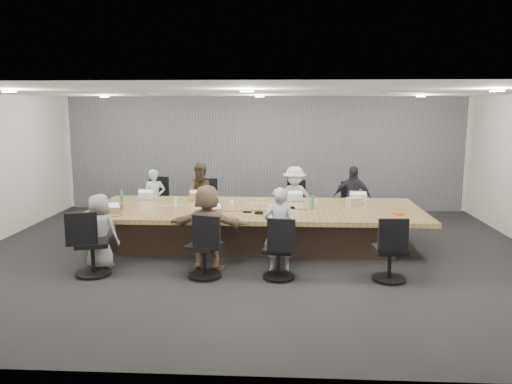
# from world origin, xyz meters

# --- Properties ---
(floor) EXTENTS (10.00, 8.00, 0.00)m
(floor) POSITION_xyz_m (0.00, 0.00, 0.00)
(floor) COLOR black
(floor) RESTS_ON ground
(ceiling) EXTENTS (10.00, 8.00, 0.00)m
(ceiling) POSITION_xyz_m (0.00, 0.00, 2.80)
(ceiling) COLOR white
(ceiling) RESTS_ON wall_back
(wall_back) EXTENTS (10.00, 0.00, 2.80)m
(wall_back) POSITION_xyz_m (0.00, 4.00, 1.40)
(wall_back) COLOR beige
(wall_back) RESTS_ON ground
(wall_front) EXTENTS (10.00, 0.00, 2.80)m
(wall_front) POSITION_xyz_m (0.00, -4.00, 1.40)
(wall_front) COLOR beige
(wall_front) RESTS_ON ground
(curtain) EXTENTS (9.80, 0.04, 2.80)m
(curtain) POSITION_xyz_m (0.00, 3.92, 1.40)
(curtain) COLOR slate
(curtain) RESTS_ON ground
(conference_table) EXTENTS (6.00, 2.20, 0.74)m
(conference_table) POSITION_xyz_m (0.00, 0.50, 0.40)
(conference_table) COLOR #3A2A21
(conference_table) RESTS_ON ground
(chair_0) EXTENTS (0.67, 0.67, 0.85)m
(chair_0) POSITION_xyz_m (-2.24, 2.20, 0.43)
(chair_0) COLOR black
(chair_0) RESTS_ON ground
(chair_1) EXTENTS (0.60, 0.60, 0.79)m
(chair_1) POSITION_xyz_m (-1.21, 2.20, 0.40)
(chair_1) COLOR black
(chair_1) RESTS_ON ground
(chair_2) EXTENTS (0.61, 0.61, 0.75)m
(chair_2) POSITION_xyz_m (0.73, 2.20, 0.38)
(chair_2) COLOR black
(chair_2) RESTS_ON ground
(chair_3) EXTENTS (0.55, 0.55, 0.72)m
(chair_3) POSITION_xyz_m (1.92, 2.20, 0.36)
(chair_3) COLOR black
(chair_3) RESTS_ON ground
(chair_4) EXTENTS (0.72, 0.72, 0.85)m
(chair_4) POSITION_xyz_m (-2.43, -1.20, 0.42)
(chair_4) COLOR black
(chair_4) RESTS_ON ground
(chair_5) EXTENTS (0.69, 0.69, 0.81)m
(chair_5) POSITION_xyz_m (-0.70, -1.20, 0.40)
(chair_5) COLOR black
(chair_5) RESTS_ON ground
(chair_6) EXTENTS (0.58, 0.58, 0.75)m
(chair_6) POSITION_xyz_m (0.43, -1.20, 0.38)
(chair_6) COLOR black
(chair_6) RESTS_ON ground
(chair_7) EXTENTS (0.57, 0.57, 0.79)m
(chair_7) POSITION_xyz_m (2.08, -1.20, 0.40)
(chair_7) COLOR black
(chair_7) RESTS_ON ground
(person_0) EXTENTS (0.51, 0.39, 1.26)m
(person_0) POSITION_xyz_m (-2.24, 1.85, 0.63)
(person_0) COLOR #A2B4C0
(person_0) RESTS_ON ground
(laptop_0) EXTENTS (0.34, 0.25, 0.02)m
(laptop_0) POSITION_xyz_m (-2.24, 1.30, 0.75)
(laptop_0) COLOR #B2B2B7
(laptop_0) RESTS_ON conference_table
(person_1) EXTENTS (0.77, 0.65, 1.39)m
(person_1) POSITION_xyz_m (-1.21, 1.85, 0.70)
(person_1) COLOR #3B3124
(person_1) RESTS_ON ground
(laptop_1) EXTENTS (0.34, 0.25, 0.02)m
(laptop_1) POSITION_xyz_m (-1.21, 1.30, 0.75)
(laptop_1) COLOR #8C6647
(laptop_1) RESTS_ON conference_table
(person_2) EXTENTS (0.91, 0.59, 1.34)m
(person_2) POSITION_xyz_m (0.73, 1.85, 0.67)
(person_2) COLOR #B2B8B1
(person_2) RESTS_ON ground
(laptop_2) EXTENTS (0.31, 0.22, 0.02)m
(laptop_2) POSITION_xyz_m (0.73, 1.30, 0.75)
(laptop_2) COLOR #B2B2B7
(laptop_2) RESTS_ON conference_table
(person_3) EXTENTS (0.85, 0.48, 1.36)m
(person_3) POSITION_xyz_m (1.92, 1.85, 0.68)
(person_3) COLOR #26252E
(person_3) RESTS_ON ground
(laptop_3) EXTENTS (0.34, 0.25, 0.02)m
(laptop_3) POSITION_xyz_m (1.92, 1.30, 0.75)
(laptop_3) COLOR #B2B2B7
(laptop_3) RESTS_ON conference_table
(person_4) EXTENTS (0.64, 0.47, 1.21)m
(person_4) POSITION_xyz_m (-2.43, -0.85, 0.60)
(person_4) COLOR gray
(person_4) RESTS_ON ground
(laptop_4) EXTENTS (0.33, 0.25, 0.02)m
(laptop_4) POSITION_xyz_m (-2.43, -0.30, 0.75)
(laptop_4) COLOR #8C6647
(laptop_4) RESTS_ON conference_table
(person_5) EXTENTS (1.32, 0.54, 1.38)m
(person_5) POSITION_xyz_m (-0.70, -0.85, 0.69)
(person_5) COLOR #7A604C
(person_5) RESTS_ON ground
(laptop_5) EXTENTS (0.38, 0.29, 0.02)m
(laptop_5) POSITION_xyz_m (-0.70, -0.30, 0.75)
(laptop_5) COLOR #8C6647
(laptop_5) RESTS_ON conference_table
(person_6) EXTENTS (0.51, 0.36, 1.34)m
(person_6) POSITION_xyz_m (0.43, -0.85, 0.67)
(person_6) COLOR #9FA0B2
(person_6) RESTS_ON ground
(laptop_6) EXTENTS (0.36, 0.29, 0.02)m
(laptop_6) POSITION_xyz_m (0.43, -0.30, 0.75)
(laptop_6) COLOR #B2B2B7
(laptop_6) RESTS_ON conference_table
(bottle_green_left) EXTENTS (0.07, 0.07, 0.22)m
(bottle_green_left) POSITION_xyz_m (-2.65, 0.94, 0.85)
(bottle_green_left) COLOR #38824C
(bottle_green_left) RESTS_ON conference_table
(bottle_green_right) EXTENTS (0.08, 0.08, 0.24)m
(bottle_green_right) POSITION_xyz_m (1.02, 0.39, 0.86)
(bottle_green_right) COLOR #38824C
(bottle_green_right) RESTS_ON conference_table
(bottle_clear) EXTENTS (0.07, 0.07, 0.21)m
(bottle_clear) POSITION_xyz_m (-1.47, 0.40, 0.85)
(bottle_clear) COLOR silver
(bottle_clear) RESTS_ON conference_table
(cup_white_far) EXTENTS (0.10, 0.10, 0.09)m
(cup_white_far) POSITION_xyz_m (-0.47, 0.69, 0.79)
(cup_white_far) COLOR white
(cup_white_far) RESTS_ON conference_table
(cup_white_near) EXTENTS (0.10, 0.10, 0.11)m
(cup_white_near) POSITION_xyz_m (1.08, 0.82, 0.79)
(cup_white_near) COLOR white
(cup_white_near) RESTS_ON conference_table
(mug_brown) EXTENTS (0.12, 0.12, 0.12)m
(mug_brown) POSITION_xyz_m (-2.42, 0.16, 0.80)
(mug_brown) COLOR brown
(mug_brown) RESTS_ON conference_table
(mic_left) EXTENTS (0.16, 0.12, 0.03)m
(mic_left) POSITION_xyz_m (-0.13, 0.08, 0.75)
(mic_left) COLOR black
(mic_left) RESTS_ON conference_table
(mic_right) EXTENTS (0.19, 0.15, 0.03)m
(mic_right) POSITION_xyz_m (0.61, 0.49, 0.76)
(mic_right) COLOR black
(mic_right) RESTS_ON conference_table
(stapler) EXTENTS (0.15, 0.05, 0.06)m
(stapler) POSITION_xyz_m (0.08, -0.06, 0.77)
(stapler) COLOR black
(stapler) RESTS_ON conference_table
(canvas_bag) EXTENTS (0.33, 0.29, 0.15)m
(canvas_bag) POSITION_xyz_m (1.82, 0.81, 0.82)
(canvas_bag) COLOR #B3A78E
(canvas_bag) RESTS_ON conference_table
(snack_packet) EXTENTS (0.21, 0.17, 0.04)m
(snack_packet) POSITION_xyz_m (2.45, 0.06, 0.76)
(snack_packet) COLOR #E94B20
(snack_packet) RESTS_ON conference_table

